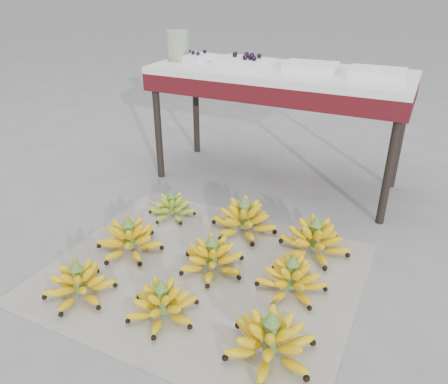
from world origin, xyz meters
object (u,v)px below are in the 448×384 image
at_px(newspaper_mat, 203,272).
at_px(vendor_table, 279,83).
at_px(bunch_front_left, 79,284).
at_px(bunch_mid_center, 212,258).
at_px(bunch_front_right, 270,341).
at_px(bunch_back_center, 244,219).
at_px(tray_right, 311,67).
at_px(glass_jar, 178,46).
at_px(tray_left, 244,62).
at_px(bunch_mid_left, 129,239).
at_px(bunch_front_center, 163,304).
at_px(bunch_mid_right, 291,279).
at_px(tray_far_left, 193,57).
at_px(bunch_back_left, 172,207).
at_px(tray_far_right, 377,73).
at_px(bunch_back_right, 314,240).

distance_m(newspaper_mat, vendor_table, 1.14).
height_order(bunch_front_left, bunch_mid_center, bunch_mid_center).
bearing_deg(bunch_front_right, bunch_back_center, 98.36).
height_order(tray_right, glass_jar, glass_jar).
height_order(vendor_table, tray_left, tray_left).
relative_size(bunch_mid_left, tray_right, 1.15).
bearing_deg(glass_jar, newspaper_mat, -55.76).
bearing_deg(bunch_front_center, bunch_front_left, 166.02).
xyz_separation_m(vendor_table, tray_left, (-0.19, -0.04, 0.10)).
distance_m(bunch_mid_right, vendor_table, 1.15).
xyz_separation_m(bunch_front_left, tray_far_left, (-0.21, 1.32, 0.62)).
height_order(vendor_table, tray_right, tray_right).
bearing_deg(bunch_back_left, bunch_mid_left, -95.51).
height_order(bunch_front_right, bunch_back_center, bunch_back_center).
height_order(newspaper_mat, glass_jar, glass_jar).
bearing_deg(tray_far_right, bunch_back_right, -97.87).
xyz_separation_m(bunch_back_right, tray_far_left, (-0.95, 0.65, 0.62)).
bearing_deg(tray_right, bunch_front_left, -110.56).
bearing_deg(newspaper_mat, bunch_front_center, -92.12).
xyz_separation_m(bunch_back_left, tray_right, (0.49, 0.63, 0.63)).
distance_m(tray_left, tray_far_right, 0.70).
height_order(bunch_back_left, tray_right, tray_right).
xyz_separation_m(tray_far_left, tray_far_right, (1.04, -0.02, 0.00)).
xyz_separation_m(bunch_front_left, bunch_mid_left, (-0.01, 0.33, 0.00)).
distance_m(bunch_front_center, tray_far_right, 1.48).
xyz_separation_m(newspaper_mat, bunch_back_right, (0.38, 0.34, 0.07)).
relative_size(bunch_front_center, bunch_back_right, 0.91).
distance_m(bunch_front_center, bunch_back_center, 0.66).
relative_size(vendor_table, glass_jar, 8.45).
relative_size(bunch_mid_center, vendor_table, 0.26).
relative_size(bunch_front_center, tray_right, 1.23).
relative_size(bunch_back_center, vendor_table, 0.29).
height_order(bunch_front_center, bunch_mid_left, bunch_mid_left).
relative_size(tray_left, tray_right, 1.08).
bearing_deg(bunch_front_right, vendor_table, 88.02).
relative_size(bunch_front_left, bunch_back_right, 0.89).
height_order(bunch_back_center, glass_jar, glass_jar).
distance_m(bunch_mid_right, bunch_back_center, 0.47).
relative_size(bunch_back_center, tray_right, 1.44).
bearing_deg(tray_far_right, bunch_front_center, -110.73).
bearing_deg(bunch_front_right, tray_right, 81.03).
bearing_deg(bunch_back_center, tray_left, 135.06).
distance_m(bunch_back_left, bunch_back_center, 0.39).
relative_size(tray_far_left, tray_far_right, 0.95).
bearing_deg(bunch_back_left, newspaper_mat, -48.67).
xyz_separation_m(bunch_back_left, vendor_table, (0.33, 0.63, 0.53)).
bearing_deg(bunch_front_left, bunch_mid_center, 27.04).
bearing_deg(glass_jar, bunch_back_right, -30.90).
distance_m(bunch_back_left, vendor_table, 0.89).
bearing_deg(bunch_back_right, bunch_back_left, -165.76).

